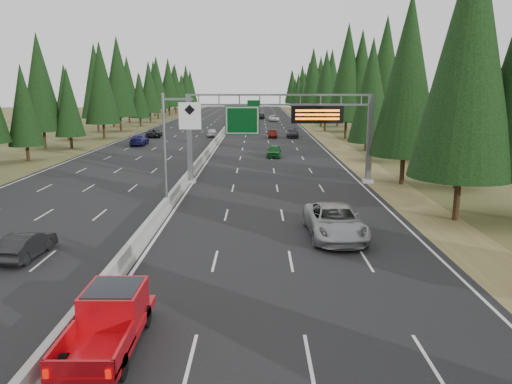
# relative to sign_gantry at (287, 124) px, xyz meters

# --- Properties ---
(road) EXTENTS (32.00, 260.00, 0.08)m
(road) POSITION_rel_sign_gantry_xyz_m (-8.92, 45.12, -5.23)
(road) COLOR black
(road) RESTS_ON ground
(shoulder_right) EXTENTS (3.60, 260.00, 0.06)m
(shoulder_right) POSITION_rel_sign_gantry_xyz_m (8.88, 45.12, -5.24)
(shoulder_right) COLOR olive
(shoulder_right) RESTS_ON ground
(shoulder_left) EXTENTS (3.60, 260.00, 0.06)m
(shoulder_left) POSITION_rel_sign_gantry_xyz_m (-26.72, 45.12, -5.24)
(shoulder_left) COLOR #4F4F25
(shoulder_left) RESTS_ON ground
(median_barrier) EXTENTS (0.70, 260.00, 0.85)m
(median_barrier) POSITION_rel_sign_gantry_xyz_m (-8.92, 45.12, -4.85)
(median_barrier) COLOR #9A9994
(median_barrier) RESTS_ON road
(sign_gantry) EXTENTS (16.75, 0.98, 7.80)m
(sign_gantry) POSITION_rel_sign_gantry_xyz_m (0.00, 0.00, 0.00)
(sign_gantry) COLOR slate
(sign_gantry) RESTS_ON road
(hov_sign_pole) EXTENTS (2.80, 0.50, 8.00)m
(hov_sign_pole) POSITION_rel_sign_gantry_xyz_m (-8.33, -9.92, -0.54)
(hov_sign_pole) COLOR slate
(hov_sign_pole) RESTS_ON road
(tree_row_right) EXTENTS (11.90, 244.97, 18.89)m
(tree_row_right) POSITION_rel_sign_gantry_xyz_m (13.11, 37.66, 3.97)
(tree_row_right) COLOR black
(tree_row_right) RESTS_ON ground
(tree_row_left) EXTENTS (11.50, 242.62, 18.51)m
(tree_row_left) POSITION_rel_sign_gantry_xyz_m (-30.95, 38.62, 3.61)
(tree_row_left) COLOR black
(tree_row_left) RESTS_ON ground
(silver_minivan) EXTENTS (3.24, 6.62, 1.81)m
(silver_minivan) POSITION_rel_sign_gantry_xyz_m (1.85, -16.33, -4.28)
(silver_minivan) COLOR #9D9EA2
(silver_minivan) RESTS_ON road
(red_pickup) EXTENTS (1.99, 5.57, 1.81)m
(red_pickup) POSITION_rel_sign_gantry_xyz_m (-7.42, -28.43, -4.18)
(red_pickup) COLOR black
(red_pickup) RESTS_ON road
(car_ahead_green) EXTENTS (1.97, 4.32, 1.44)m
(car_ahead_green) POSITION_rel_sign_gantry_xyz_m (-0.59, 16.83, -4.47)
(car_ahead_green) COLOR #12511E
(car_ahead_green) RESTS_ON road
(car_ahead_dkred) EXTENTS (1.61, 4.01, 1.30)m
(car_ahead_dkred) POSITION_rel_sign_gantry_xyz_m (-0.18, 40.24, -4.54)
(car_ahead_dkred) COLOR #4E100B
(car_ahead_dkred) RESTS_ON road
(car_ahead_dkgrey) EXTENTS (2.31, 5.10, 1.45)m
(car_ahead_dkgrey) POSITION_rel_sign_gantry_xyz_m (3.29, 40.57, -4.46)
(car_ahead_dkgrey) COLOR black
(car_ahead_dkgrey) RESTS_ON road
(car_ahead_white) EXTENTS (2.71, 5.41, 1.47)m
(car_ahead_white) POSITION_rel_sign_gantry_xyz_m (1.36, 80.60, -4.45)
(car_ahead_white) COLOR white
(car_ahead_white) RESTS_ON road
(car_ahead_far) EXTENTS (2.26, 4.68, 1.54)m
(car_ahead_far) POSITION_rel_sign_gantry_xyz_m (-1.79, 89.60, -4.42)
(car_ahead_far) COLOR black
(car_ahead_far) RESTS_ON road
(car_onc_near) EXTENTS (1.66, 4.05, 1.31)m
(car_onc_near) POSITION_rel_sign_gantry_xyz_m (-14.19, -19.88, -4.54)
(car_onc_near) COLOR black
(car_onc_near) RESTS_ON road
(car_onc_blue) EXTENTS (2.45, 5.44, 1.55)m
(car_onc_blue) POSITION_rel_sign_gantry_xyz_m (-19.94, 29.12, -4.42)
(car_onc_blue) COLOR #181650
(car_onc_blue) RESTS_ON road
(car_onc_white) EXTENTS (1.96, 4.29, 1.43)m
(car_onc_white) POSITION_rel_sign_gantry_xyz_m (-10.42, 41.90, -4.47)
(car_onc_white) COLOR #BCBCBC
(car_onc_white) RESTS_ON road
(car_onc_far) EXTENTS (2.77, 5.26, 1.41)m
(car_onc_far) POSITION_rel_sign_gantry_xyz_m (-20.19, 40.92, -4.48)
(car_onc_far) COLOR black
(car_onc_far) RESTS_ON road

